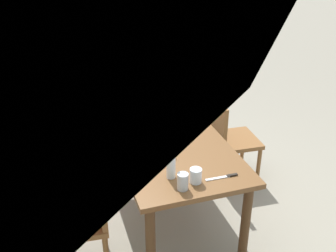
{
  "coord_description": "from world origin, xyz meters",
  "views": [
    {
      "loc": [
        -2.69,
        0.87,
        2.32
      ],
      "look_at": [
        0.0,
        0.0,
        0.89
      ],
      "focal_mm": 41.78,
      "sensor_mm": 36.0,
      "label": 1
    }
  ],
  "objects": [
    {
      "name": "ground_plane",
      "position": [
        0.0,
        0.0,
        0.0
      ],
      "size": [
        24.0,
        24.0,
        0.0
      ],
      "primitive_type": "plane",
      "color": "gray"
    },
    {
      "name": "bottle_clear",
      "position": [
        -0.53,
        0.15,
        0.9
      ],
      "size": [
        0.06,
        0.06,
        0.3
      ],
      "color": "white",
      "rests_on": "dining_table"
    },
    {
      "name": "cup_glass",
      "position": [
        -0.64,
        0.01,
        0.82
      ],
      "size": [
        0.08,
        0.08,
        0.1
      ],
      "primitive_type": "cylinder",
      "color": "silver",
      "rests_on": "dining_table"
    },
    {
      "name": "bottle_amber",
      "position": [
        0.36,
        -0.1,
        0.87
      ],
      "size": [
        0.06,
        0.06,
        0.23
      ],
      "color": "#996019",
      "rests_on": "dining_table"
    },
    {
      "name": "person_in_white_shirt",
      "position": [
        -0.37,
        0.85,
        0.66
      ],
      "size": [
        0.47,
        0.61,
        1.18
      ],
      "color": "#B7424C",
      "rests_on": "ground_plane"
    },
    {
      "name": "cup_steel",
      "position": [
        -0.69,
        0.12,
        0.83
      ],
      "size": [
        0.08,
        0.08,
        0.12
      ],
      "primitive_type": "cylinder",
      "color": "#B2B7BC",
      "rests_on": "dining_table"
    },
    {
      "name": "cup_white",
      "position": [
        0.5,
        -0.01,
        0.81
      ],
      "size": [
        0.07,
        0.07,
        0.09
      ],
      "primitive_type": "cylinder",
      "color": "white",
      "rests_on": "dining_table"
    },
    {
      "name": "table_knife",
      "position": [
        -0.65,
        -0.2,
        0.78
      ],
      "size": [
        0.02,
        0.24,
        0.01
      ],
      "color": "silver",
      "rests_on": "dining_table"
    },
    {
      "name": "chair_near_right",
      "position": [
        0.37,
        -0.74,
        0.49
      ],
      "size": [
        0.47,
        0.47,
        0.87
      ],
      "color": "brown",
      "rests_on": "ground_plane"
    },
    {
      "name": "bottle_blue",
      "position": [
        -0.1,
        0.06,
        0.91
      ],
      "size": [
        0.06,
        0.06,
        0.32
      ],
      "color": "#2D56A3",
      "rests_on": "dining_table"
    },
    {
      "name": "bottle_green",
      "position": [
        0.39,
        0.19,
        0.87
      ],
      "size": [
        0.06,
        0.06,
        0.23
      ],
      "color": "#287A38",
      "rests_on": "dining_table"
    },
    {
      "name": "dining_table",
      "position": [
        0.0,
        0.0,
        0.67
      ],
      "size": [
        1.62,
        0.88,
        0.77
      ],
      "color": "brown",
      "rests_on": "ground_plane"
    },
    {
      "name": "bottle_olive",
      "position": [
        -0.16,
        0.35,
        0.91
      ],
      "size": [
        0.06,
        0.06,
        0.32
      ],
      "color": "#566623",
      "rests_on": "dining_table"
    },
    {
      "name": "cup_terracotta",
      "position": [
        0.17,
        0.21,
        0.82
      ],
      "size": [
        0.07,
        0.07,
        0.09
      ],
      "primitive_type": "cylinder",
      "color": "#BC6B47",
      "rests_on": "dining_table"
    },
    {
      "name": "chair_far_left",
      "position": [
        -0.37,
        0.74,
        0.49
      ],
      "size": [
        0.48,
        0.48,
        0.87
      ],
      "color": "brown",
      "rests_on": "ground_plane"
    }
  ]
}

